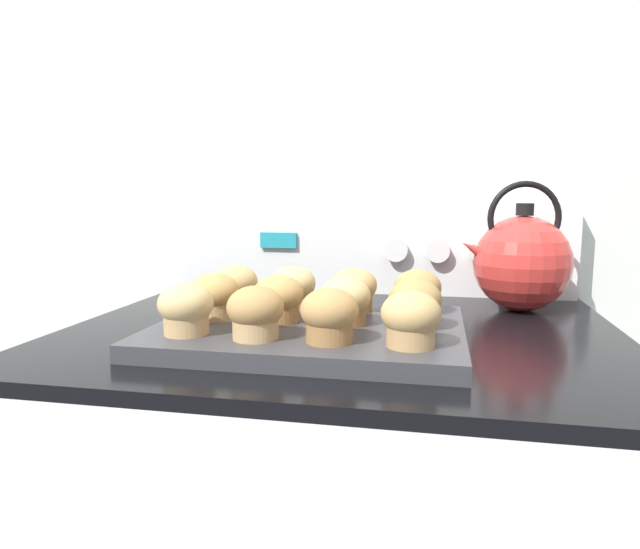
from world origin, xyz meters
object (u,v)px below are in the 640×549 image
Objects in this scene: muffin_r1_c2 at (345,301)px; muffin_r1_c3 at (415,304)px; muffin_r2_c0 at (235,286)px; tea_kettle at (521,261)px; muffin_r1_c1 at (278,299)px; muffin_r2_c1 at (293,287)px; muffin_r1_c0 at (214,296)px; muffin_pan at (310,331)px; muffin_r0_c2 at (329,315)px; muffin_r0_c0 at (186,309)px; muffin_r2_c3 at (417,292)px; muffin_r0_c3 at (411,319)px; muffin_r2_c2 at (354,290)px; muffin_r0_c1 at (255,313)px.

muffin_r1_c2 and muffin_r1_c3 have the same top height.
tea_kettle is at bearing 20.86° from muffin_r2_c0.
muffin_r2_c1 is (-0.00, 0.09, 0.00)m from muffin_r1_c1.
muffin_r1_c0 is at bearing -134.11° from muffin_r2_c1.
muffin_r1_c1 is (-0.04, -0.00, 0.04)m from muffin_pan.
muffin_r0_c2 is 1.00× the size of muffin_r1_c0.
muffin_pan is 0.14m from muffin_r1_c3.
muffin_r2_c1 is at bearing 63.26° from muffin_r0_c0.
tea_kettle is at bearing 40.30° from muffin_pan.
muffin_r1_c2 is 1.00× the size of muffin_r2_c3.
muffin_r0_c3 reaches higher than muffin_pan.
muffin_r2_c0 is 1.00× the size of muffin_r2_c2.
muffin_r2_c1 reaches higher than muffin_pan.
muffin_r1_c2 is at bearing -135.28° from muffin_r2_c3.
muffin_pan is 0.06m from muffin_r1_c1.
muffin_r2_c0 is at bearing -179.28° from muffin_r2_c3.
muffin_r2_c0 is (-0.27, 0.18, 0.00)m from muffin_r0_c3.
muffin_r2_c1 and muffin_r2_c2 have the same top height.
muffin_r1_c2 is at bearing 26.15° from muffin_r0_c0.
muffin_r0_c2 is (0.04, -0.09, 0.04)m from muffin_pan.
muffin_r0_c3 and muffin_r2_c1 have the same top height.
muffin_pan is 0.06m from muffin_r1_c2.
muffin_r0_c1 is (-0.05, -0.09, 0.04)m from muffin_pan.
muffin_r1_c3 is (0.14, -0.00, 0.04)m from muffin_pan.
muffin_r1_c0 is at bearing -179.92° from muffin_pan.
muffin_r2_c0 and muffin_r2_c3 have the same top height.
muffin_r0_c3 and muffin_r1_c2 have the same top height.
muffin_r1_c0 is 0.09m from muffin_r1_c1.
muffin_r2_c3 is at bearing 33.28° from muffin_r0_c0.
muffin_r2_c2 is 0.32× the size of tea_kettle.
muffin_r1_c0 is at bearing 153.05° from muffin_r0_c2.
muffin_r0_c0 is (-0.14, -0.09, 0.04)m from muffin_pan.
muffin_r0_c1 is 1.00× the size of muffin_r1_c3.
muffin_r1_c3 is 0.29m from muffin_r2_c0.
muffin_r0_c1 is at bearing -2.95° from muffin_r0_c0.
muffin_r2_c2 is 0.30m from tea_kettle.
muffin_pan is 0.11m from muffin_r0_c2.
muffin_pan is 5.89× the size of muffin_r1_c2.
muffin_r1_c0 is (-0.13, -0.00, 0.04)m from muffin_pan.
muffin_r2_c0 is at bearing 136.18° from muffin_r1_c1.
muffin_r0_c1 is 0.26m from muffin_r2_c3.
tea_kettle is (0.16, 0.26, 0.03)m from muffin_r1_c3.
muffin_r2_c2 reaches higher than muffin_pan.
tea_kettle is (0.34, 0.25, 0.03)m from muffin_r1_c1.
muffin_r0_c2 is at bearing -26.95° from muffin_r1_c0.
tea_kettle is at bearing 44.93° from muffin_r2_c3.
muffin_r0_c3 and muffin_r1_c1 have the same top height.
muffin_r2_c1 is 0.38m from tea_kettle.
muffin_r0_c0 is at bearing -141.90° from tea_kettle.
muffin_r1_c3 is at bearing -122.50° from tea_kettle.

